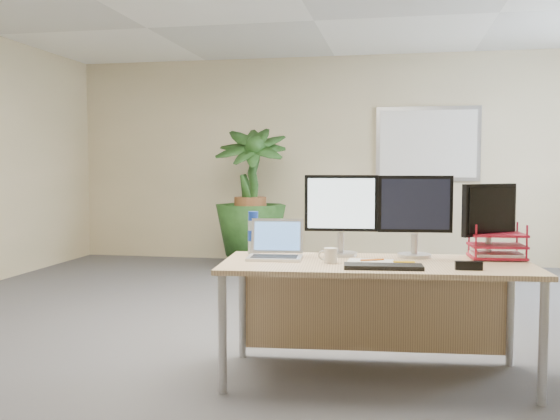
% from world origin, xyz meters
% --- Properties ---
extents(floor, '(8.00, 8.00, 0.00)m').
position_xyz_m(floor, '(0.00, 0.00, 0.00)').
color(floor, '#4B4B50').
rests_on(floor, ground).
extents(back_wall, '(7.00, 0.04, 2.70)m').
position_xyz_m(back_wall, '(0.00, 4.00, 1.35)').
color(back_wall, '#C0B288').
rests_on(back_wall, floor).
extents(whiteboard, '(1.30, 0.04, 0.95)m').
position_xyz_m(whiteboard, '(1.20, 3.97, 1.55)').
color(whiteboard, '#ACACB1').
rests_on(whiteboard, back_wall).
extents(desk, '(1.87, 0.91, 0.70)m').
position_xyz_m(desk, '(0.71, -0.42, 0.55)').
color(desk, tan).
rests_on(desk, floor).
extents(floor_plant, '(0.92, 0.92, 1.50)m').
position_xyz_m(floor_plant, '(-0.96, 3.30, 0.75)').
color(floor_plant, '#183814').
rests_on(floor_plant, floor).
extents(monitor_left, '(0.46, 0.21, 0.51)m').
position_xyz_m(monitor_left, '(0.49, -0.28, 0.99)').
color(monitor_left, '#B3B2B7').
rests_on(monitor_left, desk).
extents(monitor_right, '(0.46, 0.21, 0.51)m').
position_xyz_m(monitor_right, '(0.94, -0.26, 0.99)').
color(monitor_right, '#B3B2B7').
rests_on(monitor_right, desk).
extents(monitor_dark, '(0.35, 0.28, 0.46)m').
position_xyz_m(monitor_dark, '(1.39, -0.24, 0.96)').
color(monitor_dark, '#B3B2B7').
rests_on(monitor_dark, desk).
extents(laptop, '(0.35, 0.31, 0.24)m').
position_xyz_m(laptop, '(0.10, -0.45, 0.76)').
color(laptop, silver).
rests_on(laptop, desk).
extents(keyboard, '(0.44, 0.18, 0.02)m').
position_xyz_m(keyboard, '(0.77, -0.75, 0.71)').
color(keyboard, black).
rests_on(keyboard, desk).
extents(coffee_mug, '(0.11, 0.08, 0.09)m').
position_xyz_m(coffee_mug, '(0.45, -0.60, 0.74)').
color(coffee_mug, silver).
rests_on(coffee_mug, desk).
extents(spiral_notebook, '(0.27, 0.20, 0.01)m').
position_xyz_m(spiral_notebook, '(0.69, -0.56, 0.70)').
color(spiral_notebook, white).
rests_on(spiral_notebook, desk).
extents(orange_pen, '(0.14, 0.08, 0.01)m').
position_xyz_m(orange_pen, '(0.70, -0.54, 0.72)').
color(orange_pen, orange).
rests_on(orange_pen, spiral_notebook).
extents(yellow_highlighter, '(0.13, 0.03, 0.02)m').
position_xyz_m(yellow_highlighter, '(0.88, -0.55, 0.71)').
color(yellow_highlighter, yellow).
rests_on(yellow_highlighter, desk).
extents(water_bottle, '(0.07, 0.07, 0.27)m').
position_xyz_m(water_bottle, '(-0.08, -0.30, 0.83)').
color(water_bottle, '#ACBFCA').
rests_on(water_bottle, desk).
extents(letter_tray, '(0.34, 0.27, 0.15)m').
position_xyz_m(letter_tray, '(1.44, -0.25, 0.77)').
color(letter_tray, '#A9142A').
rests_on(letter_tray, desk).
extents(stapler, '(0.15, 0.05, 0.05)m').
position_xyz_m(stapler, '(1.23, -0.70, 0.72)').
color(stapler, black).
rests_on(stapler, desk).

